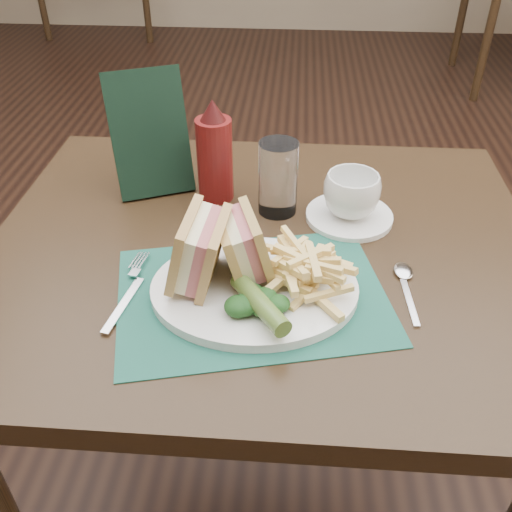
{
  "coord_description": "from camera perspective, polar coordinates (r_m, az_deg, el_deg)",
  "views": [
    {
      "loc": [
        0.04,
        -1.26,
        1.29
      ],
      "look_at": [
        -0.0,
        -0.6,
        0.8
      ],
      "focal_mm": 40.0,
      "sensor_mm": 36.0,
      "label": 1
    }
  ],
  "objects": [
    {
      "name": "floor",
      "position": [
        1.8,
        1.52,
        -8.89
      ],
      "size": [
        7.0,
        7.0,
        0.0
      ],
      "primitive_type": "plane",
      "color": "black",
      "rests_on": "ground"
    },
    {
      "name": "wall_back",
      "position": [
        4.93,
        3.78,
        21.68
      ],
      "size": [
        6.0,
        0.0,
        6.0
      ],
      "primitive_type": "plane",
      "rotation": [
        1.57,
        0.0,
        0.0
      ],
      "color": "gray",
      "rests_on": "ground"
    },
    {
      "name": "table_main",
      "position": [
        1.19,
        0.55,
        -13.56
      ],
      "size": [
        0.9,
        0.75,
        0.75
      ],
      "primitive_type": null,
      "color": "black",
      "rests_on": "ground"
    },
    {
      "name": "placemat",
      "position": [
        0.83,
        -0.39,
        -3.93
      ],
      "size": [
        0.44,
        0.36,
        0.0
      ],
      "primitive_type": "cube",
      "rotation": [
        0.0,
        0.0,
        0.23
      ],
      "color": "#195143",
      "rests_on": "table_main"
    },
    {
      "name": "plate",
      "position": [
        0.83,
        -0.15,
        -3.33
      ],
      "size": [
        0.32,
        0.26,
        0.01
      ],
      "primitive_type": null,
      "rotation": [
        0.0,
        0.0,
        0.08
      ],
      "color": "white",
      "rests_on": "placemat"
    },
    {
      "name": "sandwich_half_a",
      "position": [
        0.8,
        -7.19,
        0.82
      ],
      "size": [
        0.09,
        0.12,
        0.11
      ],
      "primitive_type": null,
      "rotation": [
        0.0,
        0.24,
        -0.07
      ],
      "color": "tan",
      "rests_on": "plate"
    },
    {
      "name": "sandwich_half_b",
      "position": [
        0.81,
        -2.75,
        0.94
      ],
      "size": [
        0.1,
        0.12,
        0.1
      ],
      "primitive_type": null,
      "rotation": [
        0.0,
        -0.24,
        0.3
      ],
      "color": "tan",
      "rests_on": "plate"
    },
    {
      "name": "kale_garnish",
      "position": [
        0.78,
        0.2,
        -4.54
      ],
      "size": [
        0.11,
        0.08,
        0.03
      ],
      "primitive_type": null,
      "color": "#143715",
      "rests_on": "plate"
    },
    {
      "name": "pickle_spear",
      "position": [
        0.76,
        0.38,
        -4.75
      ],
      "size": [
        0.09,
        0.12,
        0.03
      ],
      "primitive_type": "cylinder",
      "rotation": [
        1.54,
        0.0,
        0.59
      ],
      "color": "#446225",
      "rests_on": "plate"
    },
    {
      "name": "fries_pile",
      "position": [
        0.81,
        4.99,
        -0.92
      ],
      "size": [
        0.18,
        0.2,
        0.06
      ],
      "primitive_type": null,
      "color": "#F1CF78",
      "rests_on": "plate"
    },
    {
      "name": "fork",
      "position": [
        0.85,
        -12.65,
        -3.23
      ],
      "size": [
        0.06,
        0.17,
        0.01
      ],
      "primitive_type": null,
      "rotation": [
        0.0,
        0.0,
        -0.18
      ],
      "color": "silver",
      "rests_on": "placemat"
    },
    {
      "name": "spoon",
      "position": [
        0.86,
        14.92,
        -3.24
      ],
      "size": [
        0.04,
        0.15,
        0.01
      ],
      "primitive_type": null,
      "rotation": [
        0.0,
        0.0,
        0.06
      ],
      "color": "silver",
      "rests_on": "table_main"
    },
    {
      "name": "saucer",
      "position": [
        1.0,
        9.29,
        3.95
      ],
      "size": [
        0.16,
        0.16,
        0.01
      ],
      "primitive_type": "cylinder",
      "rotation": [
        0.0,
        0.0,
        0.03
      ],
      "color": "white",
      "rests_on": "table_main"
    },
    {
      "name": "coffee_cup",
      "position": [
        0.98,
        9.54,
        6.04
      ],
      "size": [
        0.13,
        0.13,
        0.08
      ],
      "primitive_type": "imported",
      "rotation": [
        0.0,
        0.0,
        0.69
      ],
      "color": "white",
      "rests_on": "saucer"
    },
    {
      "name": "drinking_glass",
      "position": [
        0.98,
        2.22,
        7.79
      ],
      "size": [
        0.09,
        0.09,
        0.13
      ],
      "primitive_type": "cylinder",
      "rotation": [
        0.0,
        0.0,
        -0.4
      ],
      "color": "white",
      "rests_on": "table_main"
    },
    {
      "name": "ketchup_bottle",
      "position": [
        1.01,
        -4.18,
        10.46
      ],
      "size": [
        0.07,
        0.07,
        0.19
      ],
      "primitive_type": null,
      "rotation": [
        0.0,
        0.0,
        0.16
      ],
      "color": "#5B100F",
      "rests_on": "table_main"
    },
    {
      "name": "check_presenter",
      "position": [
        1.05,
        -10.59,
        11.91
      ],
      "size": [
        0.16,
        0.13,
        0.22
      ],
      "primitive_type": "cube",
      "rotation": [
        -0.31,
        0.0,
        0.4
      ],
      "color": "black",
      "rests_on": "table_main"
    }
  ]
}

